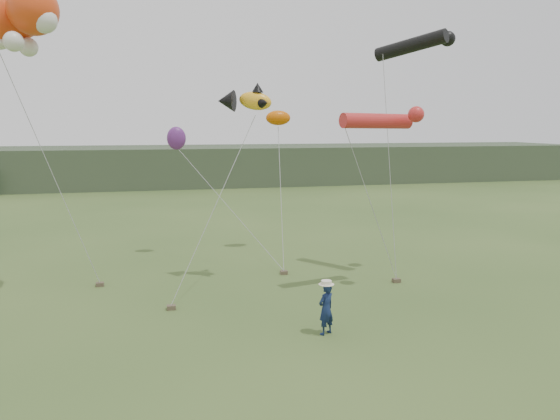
{
  "coord_description": "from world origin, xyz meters",
  "views": [
    {
      "loc": [
        -3.36,
        -15.14,
        6.42
      ],
      "look_at": [
        0.82,
        3.0,
        3.48
      ],
      "focal_mm": 35.0,
      "sensor_mm": 36.0,
      "label": 1
    }
  ],
  "objects": [
    {
      "name": "ground",
      "position": [
        0.0,
        0.0,
        0.0
      ],
      "size": [
        120.0,
        120.0,
        0.0
      ],
      "primitive_type": "plane",
      "color": "#385123",
      "rests_on": "ground"
    },
    {
      "name": "headland",
      "position": [
        -3.11,
        44.69,
        1.92
      ],
      "size": [
        90.0,
        13.0,
        4.0
      ],
      "color": "#2D3D28",
      "rests_on": "ground"
    },
    {
      "name": "misc_kites",
      "position": [
        0.34,
        11.76,
        6.26
      ],
      "size": [
        6.11,
        0.73,
        1.9
      ],
      "color": "#CC5704",
      "rests_on": "ground"
    },
    {
      "name": "sandbag_anchors",
      "position": [
        -2.08,
        5.04,
        0.08
      ],
      "size": [
        16.31,
        4.68,
        0.16
      ],
      "color": "brown",
      "rests_on": "ground"
    },
    {
      "name": "festival_attendant",
      "position": [
        1.62,
        0.19,
        0.81
      ],
      "size": [
        0.71,
        0.63,
        1.62
      ],
      "primitive_type": "imported",
      "rotation": [
        0.0,
        0.0,
        3.67
      ],
      "color": "#122045",
      "rests_on": "ground"
    },
    {
      "name": "fish_kite",
      "position": [
        0.2,
        6.58,
        7.35
      ],
      "size": [
        2.36,
        1.54,
        1.15
      ],
      "color": "yellow",
      "rests_on": "ground"
    },
    {
      "name": "tube_kites",
      "position": [
        6.26,
        5.22,
        8.17
      ],
      "size": [
        5.47,
        4.17,
        3.93
      ],
      "color": "black",
      "rests_on": "ground"
    }
  ]
}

